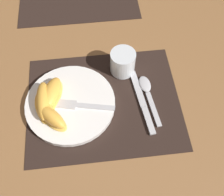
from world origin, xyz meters
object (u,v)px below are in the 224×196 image
(plate, at_px, (71,105))
(citrus_wedge_3, at_px, (52,117))
(juice_glass, at_px, (123,63))
(knife, at_px, (142,103))
(citrus_wedge_0, at_px, (51,95))
(fork, at_px, (78,105))
(citrus_wedge_1, at_px, (44,102))
(citrus_wedge_2, at_px, (44,105))
(spoon, at_px, (147,90))

(plate, height_order, citrus_wedge_3, citrus_wedge_3)
(juice_glass, distance_m, knife, 0.14)
(plate, xyz_separation_m, knife, (0.21, -0.01, -0.01))
(citrus_wedge_0, bearing_deg, citrus_wedge_3, -87.88)
(fork, distance_m, citrus_wedge_1, 0.10)
(plate, height_order, citrus_wedge_2, citrus_wedge_2)
(plate, xyz_separation_m, citrus_wedge_3, (-0.05, -0.05, 0.03))
(fork, xyz_separation_m, citrus_wedge_1, (-0.09, 0.01, 0.02))
(citrus_wedge_0, bearing_deg, plate, -26.32)
(knife, distance_m, spoon, 0.04)
(spoon, bearing_deg, fork, -170.24)
(plate, distance_m, citrus_wedge_0, 0.06)
(spoon, distance_m, citrus_wedge_0, 0.28)
(fork, bearing_deg, citrus_wedge_0, 155.01)
(citrus_wedge_2, relative_size, citrus_wedge_3, 1.03)
(knife, bearing_deg, citrus_wedge_1, 176.62)
(spoon, xyz_separation_m, citrus_wedge_2, (-0.30, -0.03, 0.03))
(fork, relative_size, citrus_wedge_1, 1.39)
(juice_glass, bearing_deg, citrus_wedge_3, -143.20)
(juice_glass, relative_size, citrus_wedge_2, 0.72)
(spoon, relative_size, fork, 0.96)
(spoon, height_order, citrus_wedge_0, citrus_wedge_0)
(citrus_wedge_0, bearing_deg, citrus_wedge_1, -131.03)
(spoon, relative_size, citrus_wedge_3, 1.68)
(knife, height_order, citrus_wedge_0, citrus_wedge_0)
(juice_glass, xyz_separation_m, citrus_wedge_0, (-0.22, -0.09, -0.00))
(citrus_wedge_0, xyz_separation_m, citrus_wedge_2, (-0.02, -0.03, -0.00))
(plate, distance_m, spoon, 0.23)
(knife, xyz_separation_m, citrus_wedge_1, (-0.28, 0.02, 0.03))
(juice_glass, xyz_separation_m, citrus_wedge_2, (-0.23, -0.12, -0.00))
(knife, bearing_deg, juice_glass, 108.54)
(juice_glass, bearing_deg, citrus_wedge_1, -155.03)
(citrus_wedge_1, height_order, citrus_wedge_3, same)
(juice_glass, relative_size, citrus_wedge_1, 0.59)
(juice_glass, relative_size, citrus_wedge_3, 0.74)
(plate, bearing_deg, citrus_wedge_3, -135.99)
(spoon, relative_size, citrus_wedge_2, 1.63)
(juice_glass, xyz_separation_m, knife, (0.04, -0.13, -0.03))
(plate, xyz_separation_m, fork, (0.02, -0.01, 0.01))
(plate, bearing_deg, spoon, 6.42)
(citrus_wedge_0, distance_m, citrus_wedge_3, 0.07)
(citrus_wedge_1, bearing_deg, citrus_wedge_0, 48.97)
(spoon, xyz_separation_m, citrus_wedge_1, (-0.30, -0.02, 0.03))
(spoon, bearing_deg, citrus_wedge_1, -175.75)
(knife, xyz_separation_m, fork, (-0.18, 0.00, 0.02))
(fork, relative_size, citrus_wedge_2, 1.69)
(juice_glass, bearing_deg, fork, -139.15)
(plate, relative_size, fork, 1.44)
(citrus_wedge_1, xyz_separation_m, citrus_wedge_2, (-0.00, -0.01, -0.00))
(citrus_wedge_1, height_order, citrus_wedge_2, citrus_wedge_1)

